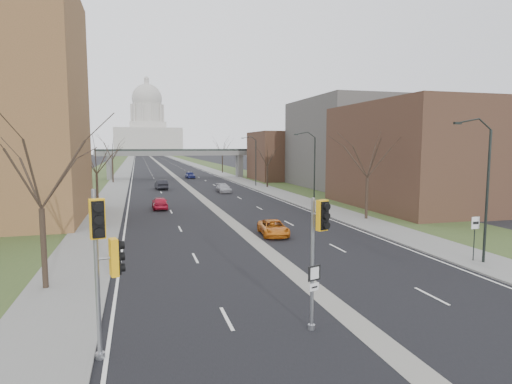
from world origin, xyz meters
name	(u,v)px	position (x,y,z in m)	size (l,w,h in m)	color
ground	(358,325)	(0.00, 0.00, 0.00)	(700.00, 700.00, 0.00)	black
road_surface	(160,165)	(0.00, 150.00, 0.01)	(20.00, 600.00, 0.01)	black
median_strip	(160,165)	(0.00, 150.00, 0.00)	(1.20, 600.00, 0.02)	gray
sidewalk_right	(192,164)	(12.00, 150.00, 0.06)	(4.00, 600.00, 0.12)	gray
sidewalk_left	(127,165)	(-12.00, 150.00, 0.06)	(4.00, 600.00, 0.12)	gray
grass_verge_right	(208,164)	(18.00, 150.00, 0.05)	(8.00, 600.00, 0.10)	#324721
grass_verge_left	(110,165)	(-18.00, 150.00, 0.05)	(8.00, 600.00, 0.10)	#324721
commercial_block_near	(425,156)	(24.00, 28.00, 6.00)	(16.00, 20.00, 12.00)	#4C3623
commercial_block_mid	(356,144)	(28.00, 52.00, 7.50)	(18.00, 22.00, 15.00)	#575450
commercial_block_far	(287,156)	(22.00, 70.00, 5.00)	(14.00, 14.00, 10.00)	#4C3623
pedestrian_bridge	(177,156)	(0.00, 80.00, 4.84)	(34.00, 3.00, 6.45)	slate
capitol	(148,130)	(0.00, 320.00, 18.60)	(48.00, 42.00, 55.75)	#B8B4A9
streetlight_near	(479,150)	(10.99, 6.00, 6.95)	(2.61, 0.20, 8.70)	black
streetlight_mid	(308,148)	(10.99, 32.00, 6.95)	(2.61, 0.20, 8.70)	black
streetlight_far	(251,147)	(10.99, 58.00, 6.95)	(2.61, 0.20, 8.70)	black
tree_left_a	(39,157)	(-13.00, 8.00, 6.64)	(7.20, 7.20, 9.40)	#382B21
tree_left_b	(96,154)	(-13.00, 38.00, 6.23)	(6.75, 6.75, 8.81)	#382B21
tree_left_c	(112,146)	(-13.00, 72.00, 7.04)	(7.65, 7.65, 9.99)	#382B21
tree_right_a	(368,151)	(13.00, 22.00, 6.64)	(7.20, 7.20, 9.40)	#382B21
tree_right_b	(267,154)	(13.00, 55.00, 5.82)	(6.30, 6.30, 8.22)	#382B21
tree_right_c	(222,146)	(13.00, 95.00, 7.04)	(7.65, 7.65, 9.99)	#382B21
signal_pole_left	(104,250)	(-9.54, -0.28, 3.79)	(0.97, 1.22, 5.79)	gray
signal_pole_median	(318,240)	(-1.89, -0.15, 3.63)	(0.72, 0.87, 5.22)	gray
speed_limit_sign	(475,230)	(11.48, 6.47, 2.00)	(0.59, 0.06, 2.74)	black
car_left_near	(160,203)	(-6.05, 34.49, 0.71)	(1.68, 4.18, 1.42)	#AE132B
car_left_far	(161,185)	(-4.71, 56.84, 0.79)	(1.67, 4.79, 1.58)	black
car_right_near	(273,228)	(2.00, 17.42, 0.61)	(2.03, 4.40, 1.22)	#C86715
car_right_mid	(224,188)	(4.28, 49.42, 0.65)	(1.84, 4.51, 1.31)	#9A9AA1
car_right_far	(190,175)	(2.80, 79.93, 0.73)	(1.72, 4.27, 1.46)	navy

